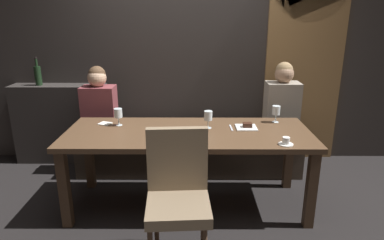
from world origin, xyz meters
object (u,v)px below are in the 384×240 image
(wine_glass_far_left, at_px, (208,116))
(wine_glass_near_right, at_px, (118,114))
(wine_bottle_dark_red, at_px, (38,75))
(wine_glass_end_left, at_px, (276,111))
(diner_bearded, at_px, (282,101))
(fork_on_table, at_px, (231,128))
(dining_table, at_px, (188,140))
(diner_redhead, at_px, (99,103))
(dessert_plate, at_px, (247,127))
(espresso_cup, at_px, (286,142))
(banquette_bench, at_px, (189,153))
(chair_near_side, at_px, (178,189))

(wine_glass_far_left, relative_size, wine_glass_near_right, 1.00)
(wine_bottle_dark_red, xyz_separation_m, wine_glass_end_left, (2.60, -0.75, -0.22))
(diner_bearded, bearing_deg, fork_on_table, -134.16)
(dining_table, height_order, wine_glass_near_right, wine_glass_near_right)
(wine_bottle_dark_red, bearing_deg, wine_glass_near_right, -37.79)
(diner_redhead, height_order, fork_on_table, diner_redhead)
(diner_redhead, relative_size, dessert_plate, 4.04)
(espresso_cup, xyz_separation_m, dessert_plate, (-0.25, 0.42, -0.01))
(banquette_bench, height_order, wine_glass_far_left, wine_glass_far_left)
(chair_near_side, distance_m, diner_redhead, 1.73)
(diner_bearded, xyz_separation_m, wine_bottle_dark_red, (-2.77, 0.29, 0.24))
(dining_table, relative_size, wine_glass_far_left, 13.41)
(wine_glass_end_left, bearing_deg, diner_redhead, 166.18)
(wine_glass_far_left, bearing_deg, wine_glass_end_left, 15.23)
(fork_on_table, bearing_deg, wine_bottle_dark_red, 154.31)
(chair_near_side, distance_m, diner_bearded, 1.83)
(wine_glass_near_right, height_order, dessert_plate, wine_glass_near_right)
(diner_redhead, bearing_deg, wine_glass_near_right, -59.21)
(wine_glass_end_left, xyz_separation_m, dessert_plate, (-0.31, -0.18, -0.10))
(chair_near_side, xyz_separation_m, wine_glass_near_right, (-0.60, 0.89, 0.29))
(chair_near_side, bearing_deg, wine_glass_far_left, 73.27)
(banquette_bench, xyz_separation_m, fork_on_table, (0.40, -0.61, 0.51))
(wine_bottle_dark_red, bearing_deg, chair_near_side, -45.76)
(diner_redhead, bearing_deg, dining_table, -36.16)
(espresso_cup, height_order, fork_on_table, espresso_cup)
(espresso_cup, bearing_deg, dessert_plate, 121.37)
(chair_near_side, xyz_separation_m, dessert_plate, (0.60, 0.82, 0.20))
(banquette_bench, bearing_deg, wine_glass_near_right, -141.00)
(banquette_bench, relative_size, chair_near_side, 2.55)
(dining_table, bearing_deg, wine_bottle_dark_red, 149.87)
(banquette_bench, xyz_separation_m, dessert_plate, (0.54, -0.60, 0.53))
(wine_glass_end_left, bearing_deg, diner_bearded, 69.42)
(fork_on_table, bearing_deg, dining_table, -169.52)
(diner_redhead, distance_m, fork_on_table, 1.52)
(espresso_cup, bearing_deg, diner_bearded, 78.00)
(dining_table, distance_m, espresso_cup, 0.86)
(wine_glass_near_right, distance_m, dessert_plate, 1.20)
(banquette_bench, distance_m, chair_near_side, 1.46)
(wine_bottle_dark_red, bearing_deg, fork_on_table, -23.36)
(dining_table, height_order, diner_bearded, diner_bearded)
(diner_redhead, distance_m, espresso_cup, 2.06)
(chair_near_side, height_order, wine_glass_far_left, chair_near_side)
(dining_table, xyz_separation_m, wine_glass_near_right, (-0.66, 0.17, 0.20))
(diner_redhead, bearing_deg, chair_near_side, -57.30)
(chair_near_side, bearing_deg, dessert_plate, 53.65)
(diner_redhead, xyz_separation_m, diner_bearded, (2.00, 0.01, 0.02))
(wine_glass_near_right, bearing_deg, diner_redhead, 120.79)
(wine_glass_near_right, distance_m, fork_on_table, 1.06)
(wine_glass_near_right, xyz_separation_m, fork_on_table, (1.05, -0.08, -0.11))
(wine_glass_far_left, xyz_separation_m, dessert_plate, (0.36, 0.00, -0.10))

